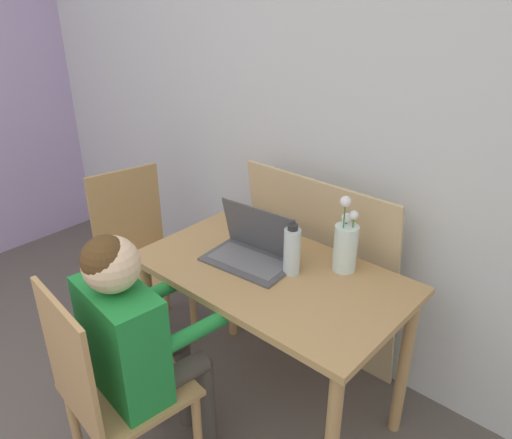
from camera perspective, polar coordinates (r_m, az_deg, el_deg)
name	(u,v)px	position (r m, az deg, el deg)	size (l,w,h in m)	color
wall_back	(326,111)	(2.31, 7.97, 12.18)	(6.40, 0.05, 2.50)	silver
dining_table	(272,293)	(2.07, 1.81, -8.42)	(1.08, 0.63, 0.73)	tan
chair_occupied	(111,392)	(1.95, -16.26, -18.37)	(0.44, 0.44, 0.91)	tan
chair_spare	(140,256)	(2.70, -13.14, -4.12)	(0.48, 0.48, 0.91)	tan
person_seated	(133,332)	(1.85, -13.84, -12.38)	(0.40, 0.46, 1.07)	#1E8438
laptop	(253,248)	(2.06, -0.34, -3.30)	(0.38, 0.26, 0.23)	#4C4C51
flower_vase	(346,245)	(1.99, 10.21, -2.84)	(0.10, 0.10, 0.33)	silver
water_bottle	(292,251)	(1.95, 4.13, -3.56)	(0.07, 0.07, 0.21)	silver
cardboard_panel	(320,273)	(2.45, 7.35, -6.09)	(0.81, 0.16, 1.00)	tan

